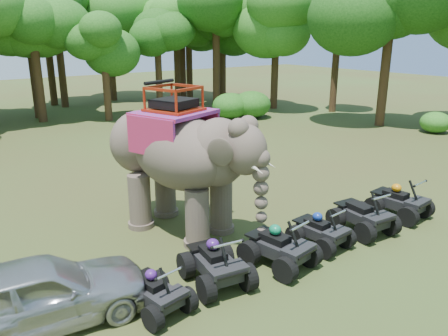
% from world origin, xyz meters
% --- Properties ---
extents(ground, '(110.00, 110.00, 0.00)m').
position_xyz_m(ground, '(0.00, 0.00, 0.00)').
color(ground, '#47381E').
rests_on(ground, ground).
extents(elephant, '(4.03, 5.89, 4.55)m').
position_xyz_m(elephant, '(-1.28, 1.76, 2.27)').
color(elephant, '#4D4138').
rests_on(elephant, ground).
extents(parked_car, '(4.70, 2.32, 1.54)m').
position_xyz_m(parked_car, '(-6.10, -0.62, 0.77)').
color(parked_car, '#ACAEB3').
rests_on(parked_car, ground).
extents(atv_0, '(1.38, 1.73, 1.17)m').
position_xyz_m(atv_0, '(-3.90, -1.56, 0.58)').
color(atv_0, black).
rests_on(atv_0, ground).
extents(atv_1, '(1.62, 2.04, 1.37)m').
position_xyz_m(atv_1, '(-2.20, -1.45, 0.69)').
color(atv_1, black).
rests_on(atv_1, ground).
extents(atv_2, '(1.62, 2.04, 1.37)m').
position_xyz_m(atv_2, '(-0.36, -1.74, 0.68)').
color(atv_2, black).
rests_on(atv_2, ground).
extents(atv_3, '(1.32, 1.73, 1.22)m').
position_xyz_m(atv_3, '(1.36, -1.64, 0.61)').
color(atv_3, black).
rests_on(atv_3, ground).
extents(atv_4, '(1.52, 1.97, 1.37)m').
position_xyz_m(atv_4, '(3.15, -1.75, 0.69)').
color(atv_4, black).
rests_on(atv_4, ground).
extents(atv_5, '(1.48, 1.94, 1.36)m').
position_xyz_m(atv_5, '(5.11, -1.74, 0.68)').
color(atv_5, black).
rests_on(atv_5, ground).
extents(tree_0, '(6.62, 6.62, 9.46)m').
position_xyz_m(tree_0, '(0.00, 22.43, 4.73)').
color(tree_0, '#195114').
rests_on(tree_0, ground).
extents(tree_1, '(4.72, 4.72, 6.74)m').
position_xyz_m(tree_1, '(3.84, 20.05, 3.37)').
color(tree_1, '#195114').
rests_on(tree_1, ground).
extents(tree_2, '(4.97, 4.97, 7.09)m').
position_xyz_m(tree_2, '(8.69, 21.53, 3.55)').
color(tree_2, '#195114').
rests_on(tree_2, ground).
extents(tree_3, '(6.56, 6.56, 9.38)m').
position_xyz_m(tree_3, '(13.26, 20.25, 4.69)').
color(tree_3, '#195114').
rests_on(tree_3, ground).
extents(tree_4, '(6.35, 6.35, 9.07)m').
position_xyz_m(tree_4, '(16.73, 17.07, 4.54)').
color(tree_4, '#195114').
rests_on(tree_4, ground).
extents(tree_5, '(5.30, 5.30, 7.57)m').
position_xyz_m(tree_5, '(19.36, 13.18, 3.78)').
color(tree_5, '#195114').
rests_on(tree_5, ground).
extents(tree_6, '(6.95, 6.95, 9.93)m').
position_xyz_m(tree_6, '(17.71, 7.75, 4.96)').
color(tree_6, '#195114').
rests_on(tree_6, ground).
extents(tree_31, '(6.56, 6.56, 9.37)m').
position_xyz_m(tree_31, '(14.14, 25.77, 4.68)').
color(tree_31, '#195114').
rests_on(tree_31, ground).
extents(tree_33, '(5.97, 5.97, 8.53)m').
position_xyz_m(tree_33, '(16.14, 23.28, 4.27)').
color(tree_33, '#195114').
rests_on(tree_33, ground).
extents(tree_34, '(5.98, 5.98, 8.54)m').
position_xyz_m(tree_34, '(0.17, 24.13, 4.27)').
color(tree_34, '#195114').
rests_on(tree_34, ground).
extents(tree_36, '(4.90, 4.90, 7.00)m').
position_xyz_m(tree_36, '(8.00, 28.97, 3.50)').
color(tree_36, '#195114').
rests_on(tree_36, ground).
extents(tree_38, '(5.47, 5.47, 7.81)m').
position_xyz_m(tree_38, '(12.46, 25.11, 3.91)').
color(tree_38, '#195114').
rests_on(tree_38, ground).
extents(tree_39, '(7.47, 7.47, 10.67)m').
position_xyz_m(tree_39, '(7.84, 29.74, 5.33)').
color(tree_39, '#195114').
rests_on(tree_39, ground).
extents(tree_41, '(6.64, 6.64, 9.49)m').
position_xyz_m(tree_41, '(2.80, 29.47, 4.74)').
color(tree_41, '#195114').
rests_on(tree_41, ground).
extents(tree_42, '(7.28, 7.28, 10.40)m').
position_xyz_m(tree_42, '(14.06, 26.84, 5.20)').
color(tree_42, '#195114').
rests_on(tree_42, ground).
extents(tree_43, '(6.62, 6.62, 9.46)m').
position_xyz_m(tree_43, '(3.20, 27.81, 4.73)').
color(tree_43, '#195114').
rests_on(tree_43, ground).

